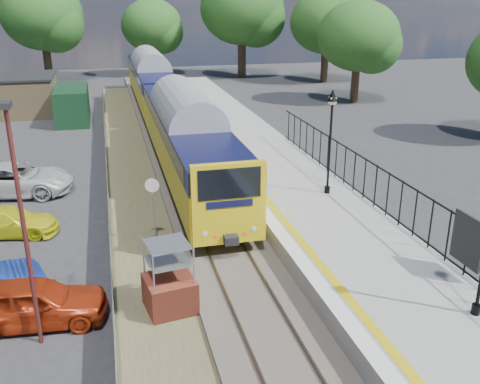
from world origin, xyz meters
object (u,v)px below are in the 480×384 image
object	(u,v)px
speed_sign	(153,200)
carpark_lamp	(22,215)
victorian_lamp_north	(331,118)
brick_plinth	(169,278)
car_yellow	(8,222)
car_red	(33,302)
train	(164,99)
car_white	(14,179)

from	to	relation	value
speed_sign	carpark_lamp	world-z (taller)	carpark_lamp
victorian_lamp_north	brick_plinth	world-z (taller)	victorian_lamp_north
victorian_lamp_north	car_yellow	size ratio (longest dim) A/B	1.16
speed_sign	car_red	distance (m)	6.19
carpark_lamp	car_yellow	bearing A→B (deg)	103.78
train	brick_plinth	size ratio (longest dim) A/B	17.63
victorian_lamp_north	speed_sign	xyz separation A→B (m)	(-7.80, -1.49, -2.46)
car_red	car_white	distance (m)	12.04
victorian_lamp_north	carpark_lamp	bearing A→B (deg)	-148.34
brick_plinth	car_white	distance (m)	13.56
carpark_lamp	car_red	size ratio (longest dim) A/B	1.61
carpark_lamp	car_yellow	world-z (taller)	carpark_lamp
victorian_lamp_north	car_yellow	xyz separation A→B (m)	(-13.47, 0.79, -3.72)
carpark_lamp	car_yellow	distance (m)	8.78
victorian_lamp_north	car_white	xyz separation A→B (m)	(-13.91, 5.74, -3.53)
train	brick_plinth	xyz separation A→B (m)	(-2.50, -23.14, -1.23)
car_yellow	car_white	size ratio (longest dim) A/B	0.71
carpark_lamp	car_red	world-z (taller)	carpark_lamp
brick_plinth	car_yellow	distance (m)	9.14
victorian_lamp_north	brick_plinth	xyz separation A→B (m)	(-7.80, -6.36, -3.19)
speed_sign	carpark_lamp	bearing A→B (deg)	-109.04
brick_plinth	car_red	distance (m)	3.99
car_yellow	car_white	distance (m)	4.98
brick_plinth	car_white	world-z (taller)	brick_plinth
brick_plinth	car_yellow	world-z (taller)	brick_plinth
brick_plinth	car_white	bearing A→B (deg)	116.79
speed_sign	car_red	bearing A→B (deg)	-116.10
car_red	car_white	size ratio (longest dim) A/B	0.76
speed_sign	brick_plinth	bearing A→B (deg)	-75.45
victorian_lamp_north	train	size ratio (longest dim) A/B	0.11
train	car_white	bearing A→B (deg)	-127.93
victorian_lamp_north	train	bearing A→B (deg)	107.52
car_white	car_yellow	bearing A→B (deg)	-166.00
victorian_lamp_north	speed_sign	distance (m)	8.31
train	carpark_lamp	distance (m)	24.75
carpark_lamp	car_red	bearing A→B (deg)	102.86
speed_sign	car_yellow	xyz separation A→B (m)	(-5.67, 2.28, -1.26)
carpark_lamp	car_yellow	xyz separation A→B (m)	(-1.94, 7.90, -3.31)
carpark_lamp	car_red	xyz separation A→B (m)	(-0.23, 1.01, -3.16)
victorian_lamp_north	car_white	size ratio (longest dim) A/B	0.83
car_red	car_yellow	bearing A→B (deg)	18.31
train	car_yellow	size ratio (longest dim) A/B	10.31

